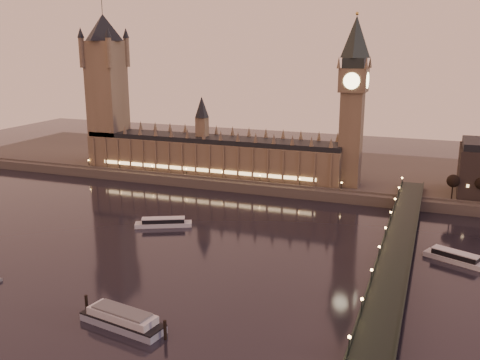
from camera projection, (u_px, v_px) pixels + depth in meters
name	position (u px, v px, depth m)	size (l,w,h in m)	color
ground	(185.00, 251.00, 244.80)	(700.00, 700.00, 0.00)	black
far_embankment	(325.00, 172.00, 383.52)	(560.00, 130.00, 6.00)	#423D35
palace_of_westminster	(210.00, 150.00, 362.85)	(180.00, 26.62, 52.00)	brown
victoria_tower	(106.00, 82.00, 379.16)	(31.68, 31.68, 118.00)	brown
big_ben	(353.00, 92.00, 320.36)	(17.68, 17.68, 104.00)	brown
westminster_bridge	(392.00, 268.00, 212.24)	(13.20, 260.00, 15.30)	black
bare_tree_0	(454.00, 184.00, 300.70)	(6.31, 6.31, 12.84)	black
bare_tree_1	(480.00, 186.00, 296.09)	(6.31, 6.31, 12.84)	black
cruise_boat_a	(163.00, 223.00, 276.91)	(29.01, 18.22, 4.66)	silver
cruise_boat_b	(455.00, 257.00, 231.60)	(26.65, 16.58, 4.84)	silver
moored_barge	(122.00, 319.00, 178.38)	(35.42, 13.90, 6.59)	#808CA4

